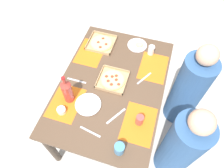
{
  "coord_description": "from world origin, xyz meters",
  "views": [
    {
      "loc": [
        1.06,
        0.33,
        2.39
      ],
      "look_at": [
        0.0,
        0.0,
        0.75
      ],
      "focal_mm": 33.75,
      "sensor_mm": 36.0,
      "label": 1
    }
  ],
  "objects": [
    {
      "name": "placemat_near_right",
      "position": [
        0.31,
        -0.33,
        0.75
      ],
      "size": [
        0.36,
        0.26,
        0.0
      ],
      "primitive_type": "cube",
      "color": "orange",
      "rests_on": "dining_table"
    },
    {
      "name": "cup_red",
      "position": [
        0.3,
        0.33,
        0.8
      ],
      "size": [
        0.06,
        0.06,
        0.1
      ],
      "primitive_type": "cylinder",
      "color": "#BF4742",
      "rests_on": "dining_table"
    },
    {
      "name": "diner_right_seat",
      "position": [
        0.31,
        0.74,
        0.52
      ],
      "size": [
        0.32,
        0.32,
        1.15
      ],
      "color": "#33598C",
      "rests_on": "ground_plane"
    },
    {
      "name": "pizza_box_corner_left",
      "position": [
        -0.04,
        -0.01,
        0.76
      ],
      "size": [
        0.27,
        0.27,
        0.04
      ],
      "color": "tan",
      "rests_on": "dining_table"
    },
    {
      "name": "plate_near_right",
      "position": [
        0.28,
        -0.13,
        0.76
      ],
      "size": [
        0.23,
        0.23,
        0.02
      ],
      "color": "white",
      "rests_on": "dining_table"
    },
    {
      "name": "ground_plane",
      "position": [
        0.0,
        0.0,
        0.0
      ],
      "size": [
        6.0,
        6.0,
        0.0
      ],
      "primitive_type": "plane",
      "color": "beige"
    },
    {
      "name": "fork_by_near_right",
      "position": [
        -0.15,
        0.28,
        0.75
      ],
      "size": [
        0.17,
        0.11,
        0.0
      ],
      "primitive_type": "cube",
      "rotation": [
        0.0,
        0.0,
        2.62
      ],
      "color": "#B7B7BC",
      "rests_on": "dining_table"
    },
    {
      "name": "cup_clear_left",
      "position": [
        0.58,
        0.24,
        0.8
      ],
      "size": [
        0.08,
        0.08,
        0.11
      ],
      "primitive_type": "cylinder",
      "color": "teal",
      "rests_on": "dining_table"
    },
    {
      "name": "placemat_far_left",
      "position": [
        -0.31,
        0.33,
        0.75
      ],
      "size": [
        0.36,
        0.26,
        0.0
      ],
      "primitive_type": "cube",
      "color": "orange",
      "rests_on": "dining_table"
    },
    {
      "name": "fork_by_far_right",
      "position": [
        0.5,
        -0.03,
        0.75
      ],
      "size": [
        0.05,
        0.19,
        0.0
      ],
      "primitive_type": "cube",
      "rotation": [
        0.0,
        0.0,
        1.39
      ],
      "color": "#B7B7BC",
      "rests_on": "dining_table"
    },
    {
      "name": "soda_bottle",
      "position": [
        0.27,
        -0.31,
        0.88
      ],
      "size": [
        0.09,
        0.09,
        0.32
      ],
      "color": "#B2382D",
      "rests_on": "dining_table"
    },
    {
      "name": "pizza_box_edge_far",
      "position": [
        -0.47,
        -0.27,
        0.76
      ],
      "size": [
        0.28,
        0.28,
        0.04
      ],
      "color": "tan",
      "rests_on": "dining_table"
    },
    {
      "name": "diner_left_seat",
      "position": [
        -0.31,
        0.74,
        0.52
      ],
      "size": [
        0.32,
        0.32,
        1.16
      ],
      "color": "#33598C",
      "rests_on": "ground_plane"
    },
    {
      "name": "condiment_bowl",
      "position": [
        0.4,
        -0.33,
        0.77
      ],
      "size": [
        0.07,
        0.07,
        0.05
      ],
      "primitive_type": "cylinder",
      "color": "white",
      "rests_on": "dining_table"
    },
    {
      "name": "plate_far_left",
      "position": [
        -0.55,
        0.11,
        0.76
      ],
      "size": [
        0.21,
        0.21,
        0.03
      ],
      "color": "white",
      "rests_on": "dining_table"
    },
    {
      "name": "cup_clear_right",
      "position": [
        -0.49,
        0.27,
        0.8
      ],
      "size": [
        0.06,
        0.06,
        0.1
      ],
      "primitive_type": "cylinder",
      "color": "silver",
      "rests_on": "dining_table"
    },
    {
      "name": "dining_table",
      "position": [
        0.0,
        0.0,
        0.64
      ],
      "size": [
        1.4,
        0.96,
        0.75
      ],
      "color": "#3F3328",
      "rests_on": "ground_plane"
    },
    {
      "name": "placemat_near_left",
      "position": [
        -0.31,
        -0.33,
        0.75
      ],
      "size": [
        0.36,
        0.26,
        0.0
      ],
      "primitive_type": "cube",
      "color": "orange",
      "rests_on": "dining_table"
    },
    {
      "name": "knife_by_near_left",
      "position": [
        0.31,
        0.13,
        0.75
      ],
      "size": [
        0.19,
        0.13,
        0.0
      ],
      "primitive_type": "cube",
      "rotation": [
        0.0,
        0.0,
        2.59
      ],
      "color": "#B7B7BC",
      "rests_on": "dining_table"
    },
    {
      "name": "placemat_far_right",
      "position": [
        0.31,
        0.33,
        0.75
      ],
      "size": [
        0.36,
        0.26,
        0.0
      ],
      "primitive_type": "cube",
      "color": "orange",
      "rests_on": "dining_table"
    },
    {
      "name": "fork_by_far_left",
      "position": [
        0.06,
        -0.33,
        0.75
      ],
      "size": [
        0.02,
        0.19,
        0.0
      ],
      "primitive_type": "cube",
      "rotation": [
        0.0,
        0.0,
        4.72
      ],
      "color": "#B7B7BC",
      "rests_on": "dining_table"
    }
  ]
}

